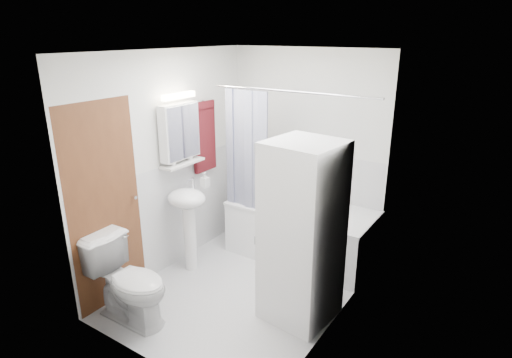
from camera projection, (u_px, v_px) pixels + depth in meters
The scene contains 20 objects.
floor at pixel (245, 287), 4.52m from camera, with size 2.60×2.60×0.00m, color silver.
room_walls at pixel (244, 152), 4.03m from camera, with size 2.60×2.60×2.60m.
wainscot at pixel (260, 226), 4.55m from camera, with size 1.98×2.58×2.58m.
door at pixel (134, 197), 4.25m from camera, with size 0.05×2.00×2.00m.
bathtub at pixel (301, 229), 5.04m from camera, with size 1.68×0.80×0.64m.
tub_spout at pixel (331, 176), 5.00m from camera, with size 0.04×0.04×0.12m, color silver.
curtain_rod at pixel (291, 91), 4.24m from camera, with size 0.02×0.02×1.86m, color silver.
shower_curtain at pixel (245, 156), 4.77m from camera, with size 0.55×0.02×1.45m.
sink at pixel (188, 211), 4.68m from camera, with size 0.44×0.37×1.04m.
medicine_cabinet at pixel (180, 130), 4.56m from camera, with size 0.13×0.50×0.71m.
shelf at pixel (183, 163), 4.67m from camera, with size 0.18×0.54×0.03m, color silver.
shower_caddy at pixel (336, 161), 4.90m from camera, with size 0.22×0.06×0.02m, color silver.
towel at pixel (204, 135), 4.97m from camera, with size 0.07×0.35×0.84m.
washer_dryer at pixel (302, 233), 3.83m from camera, with size 0.67×0.66×1.70m.
toilet at pixel (130, 282), 3.91m from camera, with size 0.45×0.80×0.79m, color white.
soap_pump at pixel (205, 184), 4.78m from camera, with size 0.08×0.17×0.08m, color gray.
shelf_bottle at pixel (173, 162), 4.53m from camera, with size 0.07×0.18×0.07m, color gray.
shelf_cup at pixel (190, 155), 4.74m from camera, with size 0.10×0.09×0.10m, color gray.
shampoo_a at pixel (331, 154), 4.92m from camera, with size 0.13×0.17×0.13m, color gray.
shampoo_b at pixel (340, 158), 4.86m from camera, with size 0.08×0.21×0.08m, color navy.
Camera 1 is at (2.24, -3.19, 2.56)m, focal length 30.00 mm.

